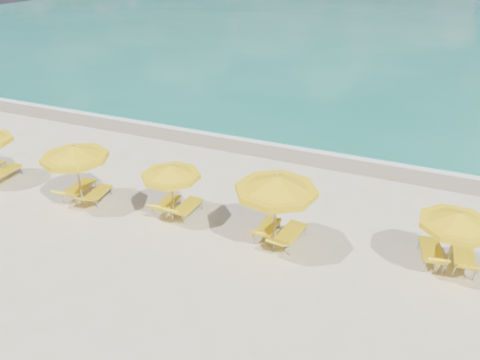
% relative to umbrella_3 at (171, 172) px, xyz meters
% --- Properties ---
extents(ground_plane, '(120.00, 120.00, 0.00)m').
position_rel_umbrella_3_xyz_m(ground_plane, '(1.95, -0.01, -1.79)').
color(ground_plane, beige).
extents(ocean, '(120.00, 80.00, 0.30)m').
position_rel_umbrella_3_xyz_m(ocean, '(1.95, 47.99, -1.79)').
color(ocean, '#136F5D').
rests_on(ocean, ground).
extents(wet_sand_band, '(120.00, 2.60, 0.01)m').
position_rel_umbrella_3_xyz_m(wet_sand_band, '(1.95, 7.39, -1.79)').
color(wet_sand_band, tan).
rests_on(wet_sand_band, ground).
extents(foam_line, '(120.00, 1.20, 0.03)m').
position_rel_umbrella_3_xyz_m(foam_line, '(1.95, 8.19, -1.79)').
color(foam_line, white).
rests_on(foam_line, ground).
extents(whitecap_near, '(14.00, 0.36, 0.05)m').
position_rel_umbrella_3_xyz_m(whitecap_near, '(-4.05, 16.99, -1.79)').
color(whitecap_near, white).
rests_on(whitecap_near, ground).
extents(whitecap_far, '(18.00, 0.30, 0.05)m').
position_rel_umbrella_3_xyz_m(whitecap_far, '(9.95, 23.99, -1.79)').
color(whitecap_far, white).
rests_on(whitecap_far, ground).
extents(umbrella_2, '(2.49, 2.49, 2.45)m').
position_rel_umbrella_3_xyz_m(umbrella_2, '(-3.62, -0.58, 0.30)').
color(umbrella_2, tan).
rests_on(umbrella_2, ground).
extents(umbrella_3, '(2.71, 2.71, 2.10)m').
position_rel_umbrella_3_xyz_m(umbrella_3, '(0.00, 0.00, 0.00)').
color(umbrella_3, tan).
rests_on(umbrella_3, ground).
extents(umbrella_4, '(3.03, 3.03, 2.63)m').
position_rel_umbrella_3_xyz_m(umbrella_4, '(3.94, -0.28, 0.45)').
color(umbrella_4, tan).
rests_on(umbrella_4, ground).
extents(umbrella_5, '(2.81, 2.81, 2.16)m').
position_rel_umbrella_3_xyz_m(umbrella_5, '(9.09, 0.50, 0.05)').
color(umbrella_5, tan).
rests_on(umbrella_5, ground).
extents(lounger_1_right, '(0.71, 1.85, 0.90)m').
position_rel_umbrella_3_xyz_m(lounger_1_right, '(-7.96, -0.31, -1.56)').
color(lounger_1_right, '#A5A8AD').
rests_on(lounger_1_right, ground).
extents(lounger_2_left, '(0.84, 2.00, 0.85)m').
position_rel_umbrella_3_xyz_m(lounger_2_left, '(-4.11, -0.20, -1.56)').
color(lounger_2_left, '#A5A8AD').
rests_on(lounger_2_left, ground).
extents(lounger_2_right, '(0.81, 1.78, 0.67)m').
position_rel_umbrella_3_xyz_m(lounger_2_right, '(-3.25, -0.16, -1.59)').
color(lounger_2_right, '#A5A8AD').
rests_on(lounger_2_right, ground).
extents(lounger_3_left, '(0.70, 1.67, 0.80)m').
position_rel_umbrella_3_xyz_m(lounger_3_left, '(-0.42, 0.21, -1.59)').
color(lounger_3_left, '#A5A8AD').
rests_on(lounger_3_left, ground).
extents(lounger_3_right, '(0.65, 1.77, 0.83)m').
position_rel_umbrella_3_xyz_m(lounger_3_right, '(0.40, 0.24, -1.57)').
color(lounger_3_right, '#A5A8AD').
rests_on(lounger_3_right, ground).
extents(lounger_4_left, '(0.62, 1.69, 0.80)m').
position_rel_umbrella_3_xyz_m(lounger_4_left, '(3.53, 0.15, -1.58)').
color(lounger_4_left, '#A5A8AD').
rests_on(lounger_4_left, ground).
extents(lounger_4_right, '(0.85, 1.98, 0.75)m').
position_rel_umbrella_3_xyz_m(lounger_4_right, '(4.33, 0.08, -1.57)').
color(lounger_4_right, '#A5A8AD').
rests_on(lounger_4_right, ground).
extents(lounger_5_left, '(0.96, 1.92, 0.88)m').
position_rel_umbrella_3_xyz_m(lounger_5_left, '(8.64, 0.88, -1.56)').
color(lounger_5_left, '#A5A8AD').
rests_on(lounger_5_left, ground).
extents(lounger_5_right, '(0.76, 1.88, 0.83)m').
position_rel_umbrella_3_xyz_m(lounger_5_right, '(9.54, 0.99, -1.57)').
color(lounger_5_right, '#A5A8AD').
rests_on(lounger_5_right, ground).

